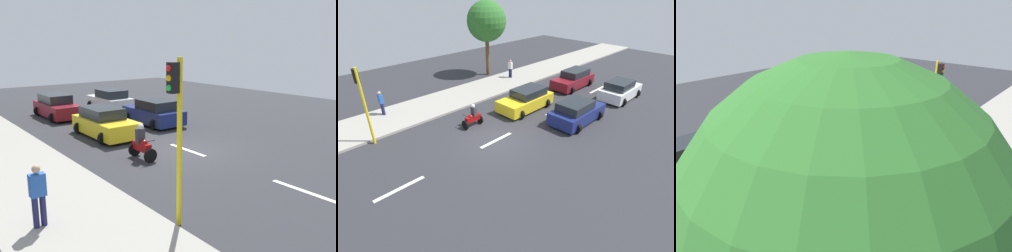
{
  "view_description": "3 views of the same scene",
  "coord_description": "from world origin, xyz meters",
  "views": [
    {
      "loc": [
        10.53,
        12.3,
        4.84
      ],
      "look_at": [
        1.17,
        0.06,
        1.32
      ],
      "focal_mm": 39.03,
      "sensor_mm": 36.0,
      "label": 1
    },
    {
      "loc": [
        -10.09,
        9.23,
        8.33
      ],
      "look_at": [
        -0.76,
        -0.06,
        1.23
      ],
      "focal_mm": 28.85,
      "sensor_mm": 36.0,
      "label": 2
    },
    {
      "loc": [
        11.77,
        -10.32,
        7.27
      ],
      "look_at": [
        1.1,
        1.92,
        0.87
      ],
      "focal_mm": 33.1,
      "sensor_mm": 36.0,
      "label": 3
    }
  ],
  "objects": [
    {
      "name": "ground_plane",
      "position": [
        0.0,
        0.0,
        -0.05
      ],
      "size": [
        40.0,
        60.0,
        0.1
      ],
      "primitive_type": "cube",
      "color": "#2D2D33"
    },
    {
      "name": "sidewalk",
      "position": [
        7.0,
        0.0,
        0.07
      ],
      "size": [
        4.0,
        60.0,
        0.15
      ],
      "primitive_type": "cube",
      "color": "#9E998E",
      "rests_on": "ground"
    },
    {
      "name": "lane_stripe_north",
      "position": [
        0.0,
        -6.0,
        0.01
      ],
      "size": [
        0.2,
        2.4,
        0.01
      ],
      "primitive_type": "cube",
      "color": "white",
      "rests_on": "ground"
    },
    {
      "name": "lane_stripe_mid",
      "position": [
        0.0,
        0.0,
        0.01
      ],
      "size": [
        0.2,
        2.4,
        0.01
      ],
      "primitive_type": "cube",
      "color": "white",
      "rests_on": "ground"
    },
    {
      "name": "lane_stripe_south",
      "position": [
        0.0,
        6.0,
        0.01
      ],
      "size": [
        0.2,
        2.4,
        0.01
      ],
      "primitive_type": "cube",
      "color": "white",
      "rests_on": "ground"
    },
    {
      "name": "lane_stripe_far_south",
      "position": [
        0.0,
        12.0,
        0.01
      ],
      "size": [
        0.2,
        2.4,
        0.01
      ],
      "primitive_type": "cube",
      "color": "white",
      "rests_on": "ground"
    },
    {
      "name": "car_yellow_cab",
      "position": [
        1.77,
        -4.63,
        0.71
      ],
      "size": [
        2.32,
        4.27,
        1.52
      ],
      "color": "yellow",
      "rests_on": "ground"
    },
    {
      "name": "car_dark_blue",
      "position": [
        -1.96,
        -5.42,
        0.71
      ],
      "size": [
        2.35,
        4.07,
        1.52
      ],
      "color": "navy",
      "rests_on": "ground"
    },
    {
      "name": "motorcycle",
      "position": [
        2.38,
        -0.17,
        0.64
      ],
      "size": [
        0.6,
        1.3,
        1.53
      ],
      "color": "black",
      "rests_on": "ground"
    },
    {
      "name": "pedestrian_by_tree",
      "position": [
        7.88,
        3.33,
        1.06
      ],
      "size": [
        0.4,
        0.24,
        1.69
      ],
      "color": "#1E1E4C",
      "rests_on": "sidewalk"
    },
    {
      "name": "traffic_light_corner",
      "position": [
        4.85,
        5.23,
        2.93
      ],
      "size": [
        0.49,
        0.24,
        4.5
      ],
      "color": "yellow",
      "rests_on": "ground"
    },
    {
      "name": "street_tree_center",
      "position": [
        9.94,
        -8.16,
        5.02
      ],
      "size": [
        3.65,
        3.65,
        6.88
      ],
      "color": "brown",
      "rests_on": "ground"
    }
  ]
}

